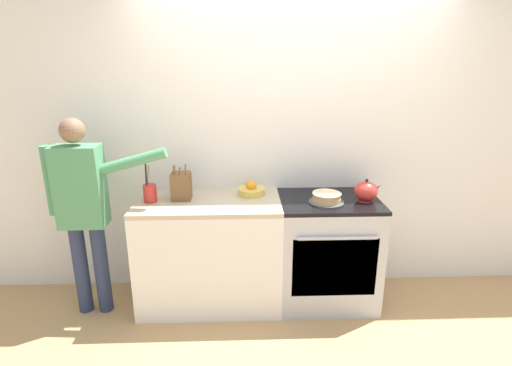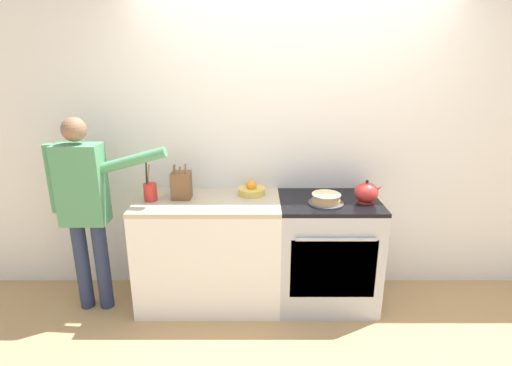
% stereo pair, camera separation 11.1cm
% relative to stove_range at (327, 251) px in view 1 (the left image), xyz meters
% --- Properties ---
extents(ground_plane, '(16.00, 16.00, 0.00)m').
position_rel_stove_range_xyz_m(ground_plane, '(-0.28, -0.30, -0.45)').
color(ground_plane, tan).
extents(wall_back, '(8.00, 0.04, 2.60)m').
position_rel_stove_range_xyz_m(wall_back, '(-0.28, 0.32, 0.85)').
color(wall_back, silver).
rests_on(wall_back, ground_plane).
extents(counter_cabinet, '(1.13, 0.60, 0.90)m').
position_rel_stove_range_xyz_m(counter_cabinet, '(-0.96, 0.00, -0.00)').
color(counter_cabinet, white).
rests_on(counter_cabinet, ground_plane).
extents(stove_range, '(0.78, 0.63, 0.90)m').
position_rel_stove_range_xyz_m(stove_range, '(0.00, 0.00, 0.00)').
color(stove_range, '#B7BABF').
rests_on(stove_range, ground_plane).
extents(layer_cake, '(0.27, 0.27, 0.08)m').
position_rel_stove_range_xyz_m(layer_cake, '(-0.04, -0.08, 0.49)').
color(layer_cake, '#4C4C51').
rests_on(layer_cake, stove_range).
extents(tea_kettle, '(0.22, 0.18, 0.18)m').
position_rel_stove_range_xyz_m(tea_kettle, '(0.27, -0.04, 0.52)').
color(tea_kettle, red).
rests_on(tea_kettle, stove_range).
extents(knife_block, '(0.15, 0.14, 0.29)m').
position_rel_stove_range_xyz_m(knife_block, '(-1.17, 0.05, 0.56)').
color(knife_block, brown).
rests_on(knife_block, counter_cabinet).
extents(utensil_crock, '(0.10, 0.10, 0.32)m').
position_rel_stove_range_xyz_m(utensil_crock, '(-1.40, -0.00, 0.52)').
color(utensil_crock, red).
rests_on(utensil_crock, counter_cabinet).
extents(fruit_bowl, '(0.22, 0.22, 0.12)m').
position_rel_stove_range_xyz_m(fruit_bowl, '(-0.62, 0.14, 0.49)').
color(fruit_bowl, gold).
rests_on(fruit_bowl, counter_cabinet).
extents(person_baker, '(0.91, 0.20, 1.56)m').
position_rel_stove_range_xyz_m(person_baker, '(-1.88, -0.09, 0.48)').
color(person_baker, '#283351').
rests_on(person_baker, ground_plane).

